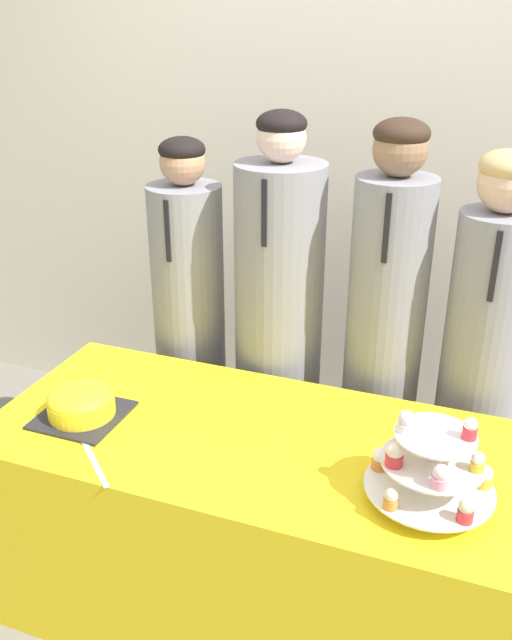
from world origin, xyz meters
TOP-DOWN VIEW (x-y plane):
  - wall_back at (0.00, 1.54)m, footprint 9.00×0.06m
  - table at (0.00, 0.36)m, footprint 1.63×0.73m
  - round_cake at (-0.54, 0.27)m, footprint 0.25×0.25m
  - cake_knife at (-0.44, 0.14)m, footprint 0.25×0.23m
  - cupcake_stand at (0.52, 0.25)m, footprint 0.33×0.33m
  - student_0 at (-0.48, 0.92)m, footprint 0.27×0.28m
  - student_1 at (-0.12, 0.92)m, footprint 0.32×0.32m
  - student_2 at (0.27, 0.92)m, footprint 0.27×0.27m
  - student_3 at (0.60, 0.92)m, footprint 0.26×0.26m

SIDE VIEW (x-z plane):
  - table at x=0.00m, z-range 0.00..0.70m
  - student_0 at x=-0.48m, z-range -0.04..1.43m
  - cake_knife at x=-0.44m, z-range 0.70..0.71m
  - student_3 at x=0.60m, z-range -0.02..1.47m
  - student_1 at x=-0.12m, z-range -0.05..1.52m
  - round_cake at x=-0.54m, z-range 0.70..0.80m
  - student_2 at x=0.27m, z-range -0.03..1.54m
  - cupcake_stand at x=0.52m, z-range 0.68..0.94m
  - wall_back at x=0.00m, z-range 0.00..2.70m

